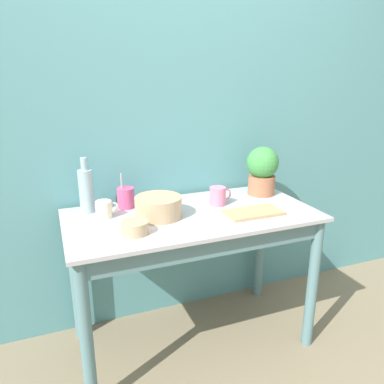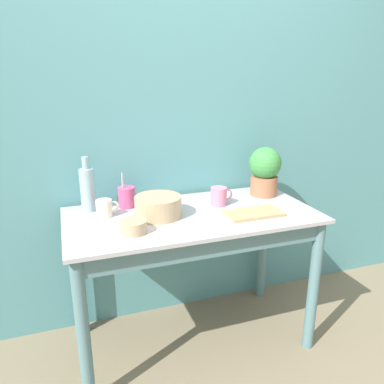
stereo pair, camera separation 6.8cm
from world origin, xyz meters
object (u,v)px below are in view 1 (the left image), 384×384
at_px(mug_pink, 218,196).
at_px(bowl_small_tan, 135,228).
at_px(bowl_wash_large, 158,207).
at_px(tray_board, 253,212).
at_px(bottle_tall, 86,190).
at_px(utensil_cup, 126,198).
at_px(mug_cream, 104,209).
at_px(potted_plant, 262,169).

relative_size(mug_pink, bowl_small_tan, 1.02).
relative_size(bowl_wash_large, tray_board, 0.81).
distance_m(bowl_wash_large, bottle_tall, 0.40).
bearing_deg(bowl_small_tan, utensil_cup, 84.53).
bearing_deg(bottle_tall, mug_cream, -58.72).
xyz_separation_m(potted_plant, mug_cream, (-0.96, -0.05, -0.11)).
distance_m(bowl_wash_large, tray_board, 0.50).
xyz_separation_m(bottle_tall, bowl_small_tan, (0.17, -0.37, -0.09)).
relative_size(utensil_cup, tray_board, 0.67).
distance_m(potted_plant, bowl_small_tan, 0.92).
bearing_deg(mug_pink, mug_cream, 177.07).
height_order(potted_plant, utensil_cup, potted_plant).
relative_size(bowl_small_tan, tray_board, 0.43).
distance_m(mug_cream, tray_board, 0.78).
xyz_separation_m(mug_pink, mug_cream, (-0.63, 0.03, -0.01)).
distance_m(potted_plant, bottle_tall, 1.04).
height_order(mug_cream, utensil_cup, utensil_cup).
height_order(mug_pink, bowl_small_tan, mug_pink).
bearing_deg(bowl_wash_large, tray_board, -16.62).
bearing_deg(tray_board, utensil_cup, 150.52).
bearing_deg(bowl_small_tan, mug_cream, 111.23).
bearing_deg(potted_plant, bottle_tall, 176.26).
height_order(mug_cream, bowl_small_tan, mug_cream).
bearing_deg(utensil_cup, bowl_small_tan, -95.47).
bearing_deg(potted_plant, bowl_wash_large, -168.71).
xyz_separation_m(bowl_wash_large, bowl_small_tan, (-0.16, -0.17, -0.02)).
bearing_deg(tray_board, mug_pink, 119.37).
height_order(potted_plant, bowl_small_tan, potted_plant).
bearing_deg(bowl_wash_large, mug_pink, 8.95).
bearing_deg(utensil_cup, tray_board, -29.48).
xyz_separation_m(potted_plant, bowl_small_tan, (-0.86, -0.31, -0.13)).
distance_m(potted_plant, utensil_cup, 0.84).
relative_size(bottle_tall, mug_cream, 2.54).
relative_size(potted_plant, mug_pink, 2.27).
xyz_separation_m(mug_cream, bowl_small_tan, (0.10, -0.26, -0.02)).
bearing_deg(mug_pink, potted_plant, 13.85).
bearing_deg(tray_board, mug_cream, 162.56).
height_order(potted_plant, bowl_wash_large, potted_plant).
distance_m(bottle_tall, bowl_small_tan, 0.42).
height_order(bottle_tall, bowl_small_tan, bottle_tall).
height_order(bottle_tall, tray_board, bottle_tall).
xyz_separation_m(bowl_wash_large, mug_pink, (0.37, 0.06, -0.00)).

